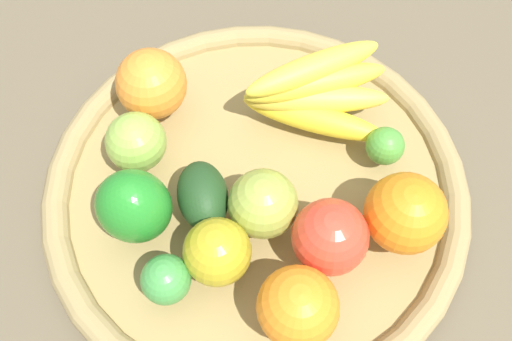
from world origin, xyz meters
TOP-DOWN VIEW (x-y plane):
  - ground_plane at (0.00, 0.00)m, footprint 2.40×2.40m
  - basket at (0.00, 0.00)m, footprint 0.48×0.48m
  - apple_1 at (-0.04, 0.03)m, footprint 0.08×0.08m
  - orange_2 at (-0.14, -0.07)m, footprint 0.11×0.11m
  - orange_1 at (-0.14, 0.07)m, footprint 0.11×0.11m
  - apple_0 at (0.11, 0.08)m, footprint 0.09×0.09m
  - banana_bunch at (0.03, -0.11)m, footprint 0.16×0.17m
  - orange_0 at (0.15, 0.02)m, footprint 0.11×0.11m
  - bell_pepper at (0.04, 0.13)m, footprint 0.10×0.10m
  - apple_3 at (-0.05, 0.09)m, footprint 0.07×0.07m
  - lime_1 at (-0.07, -0.13)m, footprint 0.06×0.06m
  - avocado at (0.01, 0.06)m, footprint 0.09×0.08m
  - lime_0 at (-0.04, 0.15)m, footprint 0.07×0.07m
  - apple_2 at (-0.11, 0.00)m, footprint 0.10×0.10m

SIDE VIEW (x-z plane):
  - ground_plane at x=0.00m, z-range 0.00..0.00m
  - basket at x=0.00m, z-range 0.00..0.04m
  - lime_1 at x=-0.07m, z-range 0.04..0.08m
  - lime_0 at x=-0.04m, z-range 0.04..0.09m
  - avocado at x=0.01m, z-range 0.04..0.09m
  - apple_0 at x=0.11m, z-range 0.04..0.10m
  - apple_3 at x=-0.05m, z-range 0.04..0.10m
  - apple_1 at x=-0.04m, z-range 0.04..0.11m
  - apple_2 at x=-0.11m, z-range 0.04..0.11m
  - banana_bunch at x=0.03m, z-range 0.04..0.11m
  - orange_1 at x=-0.14m, z-range 0.04..0.11m
  - orange_0 at x=0.15m, z-range 0.04..0.12m
  - orange_2 at x=-0.14m, z-range 0.04..0.12m
  - bell_pepper at x=0.04m, z-range 0.04..0.12m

